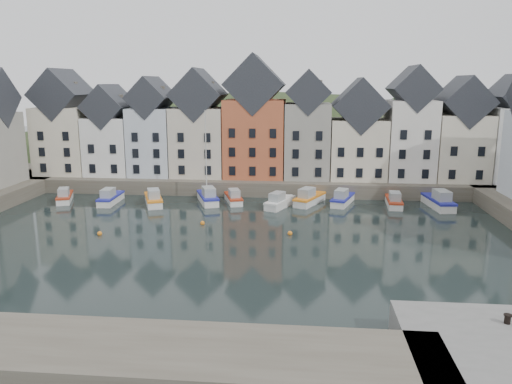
# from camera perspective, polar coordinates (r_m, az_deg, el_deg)

# --- Properties ---
(ground) EXTENTS (260.00, 260.00, 0.00)m
(ground) POSITION_cam_1_polar(r_m,az_deg,el_deg) (48.75, -3.37, -6.43)
(ground) COLOR black
(ground) RESTS_ON ground
(far_quay) EXTENTS (90.00, 16.00, 2.00)m
(far_quay) POSITION_cam_1_polar(r_m,az_deg,el_deg) (77.34, -0.01, 1.43)
(far_quay) COLOR #4F493C
(far_quay) RESTS_ON ground
(hillside) EXTENTS (153.60, 70.40, 64.00)m
(hillside) POSITION_cam_1_polar(r_m,az_deg,el_deg) (107.26, 1.33, -5.90)
(hillside) COLOR #23341A
(hillside) RESTS_ON ground
(far_terrace) EXTENTS (72.37, 8.16, 17.78)m
(far_terrace) POSITION_cam_1_polar(r_m,az_deg,el_deg) (74.01, 2.34, 7.08)
(far_terrace) COLOR beige
(far_terrace) RESTS_ON far_quay
(mooring_buoys) EXTENTS (20.50, 5.50, 0.50)m
(mooring_buoys) POSITION_cam_1_polar(r_m,az_deg,el_deg) (54.41, -6.70, -4.32)
(mooring_buoys) COLOR orange
(mooring_buoys) RESTS_ON ground
(boat_a) EXTENTS (3.59, 5.88, 2.16)m
(boat_a) POSITION_cam_1_polar(r_m,az_deg,el_deg) (72.01, -21.03, -0.52)
(boat_a) COLOR silver
(boat_a) RESTS_ON ground
(boat_b) EXTENTS (2.08, 6.09, 2.31)m
(boat_b) POSITION_cam_1_polar(r_m,az_deg,el_deg) (69.07, -16.32, -0.68)
(boat_b) COLOR silver
(boat_b) RESTS_ON ground
(boat_c) EXTENTS (4.09, 6.56, 2.41)m
(boat_c) POSITION_cam_1_polar(r_m,az_deg,el_deg) (66.90, -11.63, -0.82)
(boat_c) COLOR silver
(boat_c) RESTS_ON ground
(boat_d) EXTENTS (4.15, 6.79, 12.41)m
(boat_d) POSITION_cam_1_polar(r_m,az_deg,el_deg) (66.78, -5.52, -0.56)
(boat_d) COLOR silver
(boat_d) RESTS_ON ground
(boat_e) EXTENTS (3.31, 5.82, 2.13)m
(boat_e) POSITION_cam_1_polar(r_m,az_deg,el_deg) (66.68, -2.58, -0.69)
(boat_e) COLOR silver
(boat_e) RESTS_ON ground
(boat_f) EXTENTS (3.99, 6.18, 2.28)m
(boat_f) POSITION_cam_1_polar(r_m,az_deg,el_deg) (64.21, 2.69, -1.16)
(boat_f) COLOR silver
(boat_f) RESTS_ON ground
(boat_g) EXTENTS (4.52, 6.70, 2.48)m
(boat_g) POSITION_cam_1_polar(r_m,az_deg,el_deg) (66.23, 6.08, -0.75)
(boat_g) COLOR silver
(boat_g) RESTS_ON ground
(boat_h) EXTENTS (3.70, 6.40, 2.35)m
(boat_h) POSITION_cam_1_polar(r_m,az_deg,el_deg) (66.70, 9.85, -0.80)
(boat_h) COLOR silver
(boat_h) RESTS_ON ground
(boat_i) EXTENTS (2.14, 5.87, 2.21)m
(boat_i) POSITION_cam_1_polar(r_m,az_deg,el_deg) (67.06, 15.50, -1.04)
(boat_i) COLOR silver
(boat_i) RESTS_ON ground
(boat_j) EXTENTS (2.99, 7.18, 2.68)m
(boat_j) POSITION_cam_1_polar(r_m,az_deg,el_deg) (68.08, 20.16, -1.04)
(boat_j) COLOR silver
(boat_j) RESTS_ON ground
(mooring_bollard) EXTENTS (0.48, 0.48, 0.56)m
(mooring_bollard) POSITION_cam_1_polar(r_m,az_deg,el_deg) (33.28, 26.82, -12.78)
(mooring_bollard) COLOR black
(mooring_bollard) RESTS_ON near_quay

